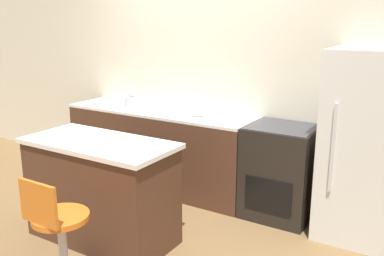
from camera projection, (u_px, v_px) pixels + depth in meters
ground_plane at (169, 201)px, 4.56m from camera, size 14.00×14.00×0.00m
wall_back at (200, 73)px, 4.76m from camera, size 8.00×0.06×2.60m
back_counter at (160, 149)px, 4.87m from camera, size 2.22×0.59×0.90m
kitchen_island at (102, 190)px, 3.69m from camera, size 1.32×0.64×0.90m
oven_range at (280, 172)px, 4.14m from camera, size 0.64×0.60×0.90m
refrigerator at (364, 146)px, 3.65m from camera, size 0.65×0.66×1.66m
stool_chair at (59, 237)px, 2.95m from camera, size 0.39×0.39×0.87m
kettle at (132, 99)px, 4.97m from camera, size 0.18×0.18×0.18m
mixing_bowl at (197, 110)px, 4.53m from camera, size 0.21×0.21×0.09m
fruit_bowl at (75, 133)px, 3.70m from camera, size 0.25×0.25×0.06m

